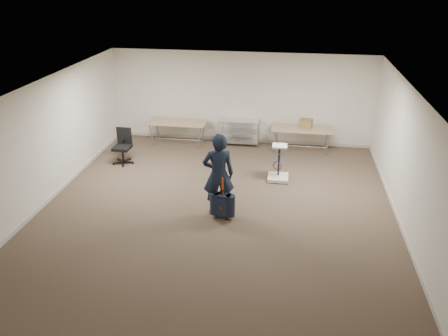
# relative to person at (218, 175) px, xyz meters

# --- Properties ---
(ground) EXTENTS (9.00, 9.00, 0.00)m
(ground) POSITION_rel_person_xyz_m (-0.06, 0.02, -0.95)
(ground) COLOR #4C3A2E
(ground) RESTS_ON ground
(room_shell) EXTENTS (8.00, 9.00, 9.00)m
(room_shell) POSITION_rel_person_xyz_m (-0.06, 1.40, -0.90)
(room_shell) COLOR white
(room_shell) RESTS_ON ground
(folding_table_left) EXTENTS (1.80, 0.75, 0.73)m
(folding_table_left) POSITION_rel_person_xyz_m (-1.96, 3.97, -0.27)
(folding_table_left) COLOR tan
(folding_table_left) RESTS_ON ground
(folding_table_right) EXTENTS (1.80, 0.75, 0.73)m
(folding_table_right) POSITION_rel_person_xyz_m (1.84, 3.97, -0.27)
(folding_table_right) COLOR tan
(folding_table_right) RESTS_ON ground
(wire_shelf) EXTENTS (1.22, 0.47, 0.80)m
(wire_shelf) POSITION_rel_person_xyz_m (-0.06, 4.22, -0.51)
(wire_shelf) COLOR silver
(wire_shelf) RESTS_ON ground
(person) EXTENTS (0.78, 0.62, 1.90)m
(person) POSITION_rel_person_xyz_m (0.00, 0.00, 0.00)
(person) COLOR black
(person) RESTS_ON ground
(suitcase) EXTENTS (0.39, 0.26, 0.99)m
(suitcase) POSITION_rel_person_xyz_m (0.12, -0.22, -0.61)
(suitcase) COLOR black
(suitcase) RESTS_ON ground
(office_chair) EXTENTS (0.60, 0.60, 0.99)m
(office_chair) POSITION_rel_person_xyz_m (-3.11, 2.32, -0.65)
(office_chair) COLOR black
(office_chair) RESTS_ON ground
(equipment_cart) EXTENTS (0.54, 0.54, 0.97)m
(equipment_cart) POSITION_rel_person_xyz_m (1.25, 1.89, -0.69)
(equipment_cart) COLOR beige
(equipment_cart) RESTS_ON ground
(cardboard_box) EXTENTS (0.41, 0.34, 0.26)m
(cardboard_box) POSITION_rel_person_xyz_m (1.94, 4.01, -0.09)
(cardboard_box) COLOR #A16F4B
(cardboard_box) RESTS_ON folding_table_right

